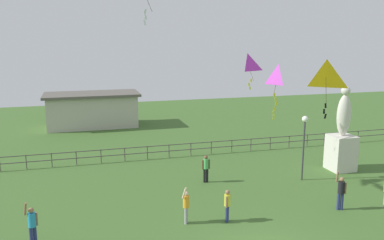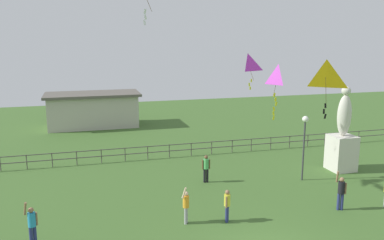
{
  "view_description": "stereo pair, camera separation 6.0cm",
  "coord_description": "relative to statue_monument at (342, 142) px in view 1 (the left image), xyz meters",
  "views": [
    {
      "loc": [
        -6.65,
        -12.54,
        8.23
      ],
      "look_at": [
        -1.31,
        6.21,
        4.26
      ],
      "focal_mm": 37.44,
      "sensor_mm": 36.0,
      "label": 1
    },
    {
      "loc": [
        -6.6,
        -12.55,
        8.23
      ],
      "look_at": [
        -1.31,
        6.21,
        4.26
      ],
      "focal_mm": 37.44,
      "sensor_mm": 36.0,
      "label": 2
    }
  ],
  "objects": [
    {
      "name": "kite_1",
      "position": [
        -6.84,
        -4.05,
        4.59
      ],
      "size": [
        0.65,
        0.8,
        2.61
      ],
      "color": "#B22DB2"
    },
    {
      "name": "person_4",
      "position": [
        -3.82,
        -5.28,
        -0.85
      ],
      "size": [
        0.49,
        0.39,
        1.97
      ],
      "color": "navy",
      "rests_on": "ground_plane"
    },
    {
      "name": "lamppost",
      "position": [
        -3.36,
        -1.01,
        1.02
      ],
      "size": [
        0.36,
        0.36,
        3.87
      ],
      "color": "#38383D",
      "rests_on": "ground_plane"
    },
    {
      "name": "kite_8",
      "position": [
        -6.53,
        -7.38,
        4.89
      ],
      "size": [
        1.32,
        1.28,
        2.33
      ],
      "color": "yellow"
    },
    {
      "name": "kite_4",
      "position": [
        -6.22,
        0.92,
        4.95
      ],
      "size": [
        1.25,
        0.99,
        2.07
      ],
      "color": "#B22DB2"
    },
    {
      "name": "statue_monument",
      "position": [
        0.0,
        0.0,
        0.0
      ],
      "size": [
        1.49,
        1.49,
        5.37
      ],
      "color": "beige",
      "rests_on": "ground_plane"
    },
    {
      "name": "person_5",
      "position": [
        -11.46,
        -4.65,
        -0.94
      ],
      "size": [
        0.38,
        0.45,
        1.79
      ],
      "color": "#99999E",
      "rests_on": "ground_plane"
    },
    {
      "name": "person_1",
      "position": [
        -8.97,
        0.16,
        -0.9
      ],
      "size": [
        0.49,
        0.3,
        1.64
      ],
      "color": "black",
      "rests_on": "ground_plane"
    },
    {
      "name": "person_2",
      "position": [
        -9.61,
        -4.99,
        -0.96
      ],
      "size": [
        0.28,
        0.41,
        1.53
      ],
      "color": "navy",
      "rests_on": "ground_plane"
    },
    {
      "name": "person_3",
      "position": [
        -17.92,
        -4.88,
        -0.88
      ],
      "size": [
        0.51,
        0.35,
        1.92
      ],
      "color": "navy",
      "rests_on": "ground_plane"
    },
    {
      "name": "pavilion_building",
      "position": [
        -14.67,
        17.59,
        -0.21
      ],
      "size": [
        8.74,
        4.35,
        3.21
      ],
      "color": "#B7B2A3",
      "rests_on": "ground_plane"
    },
    {
      "name": "waterfront_railing",
      "position": [
        -9.63,
        5.59,
        -1.21
      ],
      "size": [
        36.03,
        0.06,
        0.95
      ],
      "color": "#4C4742",
      "rests_on": "ground_plane"
    }
  ]
}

